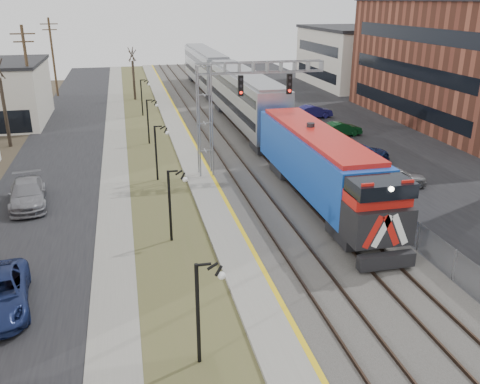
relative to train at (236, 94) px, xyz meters
name	(u,v)px	position (x,y,z in m)	size (l,w,h in m)	color
street_west	(58,159)	(-17.00, -10.17, -2.86)	(7.00, 120.00, 0.04)	black
sidewalk	(115,155)	(-12.50, -10.17, -2.84)	(2.00, 120.00, 0.08)	gray
grass_median	(152,153)	(-9.50, -10.17, -2.85)	(4.00, 120.00, 0.06)	#4F512B
platform	(187,150)	(-6.50, -10.17, -2.76)	(2.00, 120.00, 0.24)	gray
ballast_bed	(244,147)	(-1.50, -10.17, -2.78)	(8.00, 120.00, 0.20)	#595651
parking_lot	(370,139)	(10.50, -10.17, -2.86)	(16.00, 120.00, 0.04)	black
platform_edge	(197,148)	(-5.62, -10.17, -2.64)	(0.24, 120.00, 0.01)	gold
track_near	(221,146)	(-3.50, -10.17, -2.61)	(1.58, 120.00, 0.15)	#2D2119
track_far	(260,144)	(0.00, -10.17, -2.61)	(1.58, 120.00, 0.15)	#2D2119
train	(236,94)	(0.00, 0.00, 0.00)	(3.00, 63.05, 5.33)	#164AB8
signal_gantry	(228,100)	(-4.28, -17.18, 2.70)	(9.00, 1.07, 8.15)	gray
lampposts	(169,205)	(-9.50, -26.89, -0.88)	(0.14, 62.14, 4.00)	black
fence	(290,136)	(2.70, -10.17, -2.08)	(0.04, 120.00, 1.60)	gray
bare_trees	(45,117)	(-18.16, -6.26, -0.18)	(12.30, 42.30, 5.95)	#382D23
car_lot_d	(362,154)	(6.60, -16.53, -2.17)	(1.99, 4.91, 1.42)	navy
car_lot_e	(396,177)	(6.43, -22.14, -2.18)	(1.66, 4.12, 1.40)	slate
car_lot_f	(340,130)	(8.27, -8.45, -2.21)	(1.42, 4.07, 1.34)	#0B3717
car_street_b	(28,194)	(-17.75, -20.13, -2.12)	(2.15, 5.29, 1.54)	gray
car_lot_g	(313,112)	(8.49, -0.52, -2.18)	(1.48, 4.24, 1.40)	navy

